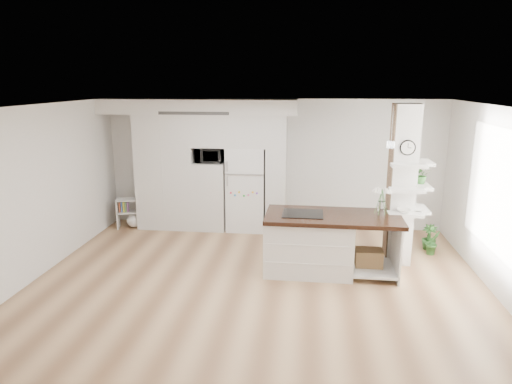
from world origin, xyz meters
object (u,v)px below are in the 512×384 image
at_px(kitchen_island, 316,242).
at_px(floor_plant_a, 433,243).
at_px(bookshelf, 131,215).
at_px(refrigerator, 246,189).

distance_m(kitchen_island, floor_plant_a, 2.33).
bearing_deg(bookshelf, refrigerator, -10.59).
bearing_deg(floor_plant_a, kitchen_island, -155.12).
relative_size(bookshelf, floor_plant_a, 1.40).
distance_m(bookshelf, floor_plant_a, 6.04).
bearing_deg(floor_plant_a, refrigerator, 163.13).
xyz_separation_m(kitchen_island, floor_plant_a, (2.09, 0.97, -0.28)).
relative_size(kitchen_island, bookshelf, 3.43).
relative_size(refrigerator, floor_plant_a, 3.89).
xyz_separation_m(refrigerator, bookshelf, (-2.45, -0.18, -0.59)).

